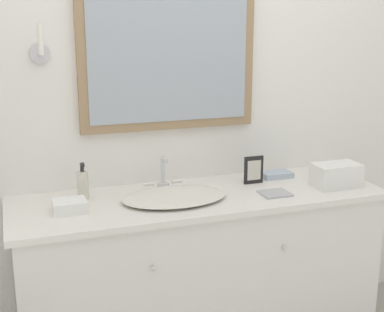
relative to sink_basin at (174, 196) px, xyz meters
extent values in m
cube|color=white|center=(0.14, 0.34, 0.40)|extent=(8.00, 0.06, 2.55)
cube|color=#997A56|center=(0.07, 0.29, 0.65)|extent=(0.92, 0.04, 0.77)
cube|color=#9EA8B2|center=(0.07, 0.27, 0.65)|extent=(0.83, 0.01, 0.68)
cylinder|color=silver|center=(-0.55, 0.30, 0.66)|extent=(0.09, 0.01, 0.09)
cylinder|color=silver|center=(-0.55, 0.25, 0.66)|extent=(0.02, 0.10, 0.02)
cylinder|color=white|center=(-0.55, 0.20, 0.73)|extent=(0.02, 0.02, 0.14)
cube|color=silver|center=(0.14, 0.02, -0.46)|extent=(1.77, 0.55, 0.82)
cube|color=silver|center=(0.14, 0.02, -0.03)|extent=(1.83, 0.58, 0.03)
sphere|color=silver|center=(-0.18, -0.26, -0.23)|extent=(0.02, 0.02, 0.02)
sphere|color=silver|center=(0.46, -0.26, -0.23)|extent=(0.02, 0.02, 0.02)
ellipsoid|color=silver|center=(0.00, -0.01, 0.00)|extent=(0.51, 0.34, 0.03)
cylinder|color=silver|center=(0.00, 0.18, 0.00)|extent=(0.06, 0.06, 0.03)
cylinder|color=silver|center=(0.00, 0.18, 0.08)|extent=(0.02, 0.02, 0.13)
cylinder|color=silver|center=(0.00, 0.15, 0.14)|extent=(0.02, 0.07, 0.02)
cylinder|color=white|center=(-0.07, 0.18, 0.01)|extent=(0.05, 0.02, 0.02)
cylinder|color=white|center=(0.08, 0.18, 0.01)|extent=(0.05, 0.02, 0.02)
cylinder|color=beige|center=(-0.40, 0.16, 0.05)|extent=(0.05, 0.05, 0.13)
cylinder|color=black|center=(-0.40, 0.16, 0.13)|extent=(0.02, 0.02, 0.04)
cube|color=black|center=(-0.40, 0.15, 0.15)|extent=(0.02, 0.03, 0.01)
cube|color=white|center=(0.85, -0.08, 0.04)|extent=(0.24, 0.15, 0.12)
cube|color=black|center=(0.85, -0.14, 0.04)|extent=(0.17, 0.01, 0.08)
cube|color=black|center=(0.47, 0.11, 0.05)|extent=(0.10, 0.01, 0.15)
cube|color=beige|center=(0.47, 0.10, 0.05)|extent=(0.08, 0.00, 0.10)
cube|color=#A8B7C6|center=(0.64, 0.17, 0.00)|extent=(0.16, 0.10, 0.03)
cube|color=white|center=(-0.49, -0.01, 0.01)|extent=(0.15, 0.13, 0.05)
cube|color=#ADADB2|center=(0.49, -0.09, -0.01)|extent=(0.14, 0.12, 0.01)
camera|label=1|loc=(-0.72, -2.31, 0.81)|focal=50.00mm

